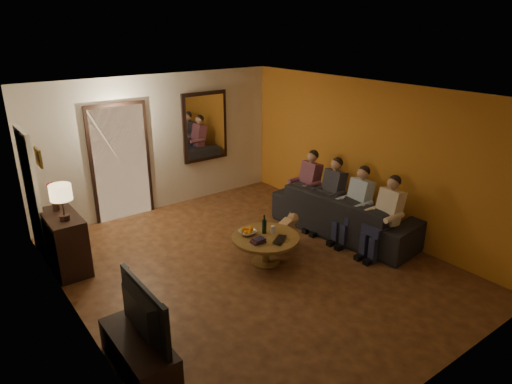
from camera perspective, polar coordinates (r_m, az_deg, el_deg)
floor at (r=7.04m, az=-0.50°, el=-9.24°), size 5.00×6.00×0.01m
ceiling at (r=6.17m, az=-0.58°, el=12.18°), size 5.00×6.00×0.01m
back_wall at (r=8.99m, az=-11.99°, el=5.96°), size 5.00×0.02×2.60m
front_wall at (r=4.65m, az=22.24°, el=-9.43°), size 5.00×0.02×2.60m
left_wall at (r=5.51m, az=-22.05°, el=-4.60°), size 0.02×6.00×2.60m
right_wall at (r=8.15m, az=13.82°, el=4.32°), size 0.02×6.00×2.60m
orange_accent at (r=8.14m, az=13.78°, el=4.31°), size 0.01×6.00×2.60m
kitchen_doorway at (r=8.74m, az=-16.55°, el=3.44°), size 1.00×0.06×2.10m
door_trim at (r=8.73m, az=-16.52°, el=3.43°), size 1.12×0.04×2.22m
fridge_glimpse at (r=8.87m, az=-14.96°, el=2.83°), size 0.45×0.03×1.70m
mirror_frame at (r=9.35m, az=-6.40°, el=8.12°), size 1.00×0.05×1.40m
mirror_glass at (r=9.33m, az=-6.30°, el=8.09°), size 0.86×0.02×1.26m
white_door at (r=7.73m, az=-26.16°, el=-0.34°), size 0.06×0.85×2.04m
framed_art at (r=6.54m, az=-25.56°, el=3.91°), size 0.03×0.28×0.24m
art_canvas at (r=6.55m, az=-25.44°, el=3.94°), size 0.01×0.22×0.18m
dresser at (r=7.36m, az=-22.75°, el=-5.79°), size 0.45×0.98×0.87m
table_lamp at (r=6.89m, az=-23.07°, el=-1.20°), size 0.30×0.30×0.54m
flower_vase at (r=7.31m, az=-23.90°, el=-0.53°), size 0.14×0.14×0.44m
tv_stand at (r=5.29m, az=-14.39°, el=-18.95°), size 0.45×1.15×0.38m
tv at (r=4.99m, az=-14.91°, el=-14.51°), size 1.07×0.14×0.62m
sofa at (r=8.09m, az=11.22°, el=-2.51°), size 2.73×1.34×0.77m
person_a at (r=7.42m, az=15.93°, el=-3.30°), size 0.60×0.40×1.20m
person_b at (r=7.76m, az=12.46°, el=-1.90°), size 0.60×0.40×1.20m
person_c at (r=8.13m, az=9.30°, el=-0.62°), size 0.60×0.40×1.20m
person_d at (r=8.52m, az=6.43°, el=0.55°), size 0.60×0.40×1.20m
dog at (r=7.49m, az=3.38°, el=-4.94°), size 0.57×0.27×0.56m
coffee_table at (r=7.03m, az=1.20°, el=-7.20°), size 1.14×1.14×0.45m
bowl at (r=6.98m, az=-1.07°, el=-5.07°), size 0.26×0.26×0.06m
oranges at (r=6.95m, az=-1.08°, el=-4.57°), size 0.20×0.20×0.08m
wine_bottle at (r=6.96m, az=1.04°, el=-4.01°), size 0.07×0.07×0.31m
wine_glass at (r=7.04m, az=2.12°, el=-4.66°), size 0.06×0.06×0.10m
book_stack at (r=6.72m, az=0.25°, el=-6.09°), size 0.20×0.15×0.07m
laptop at (r=6.79m, az=3.34°, el=-6.06°), size 0.39×0.36×0.03m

